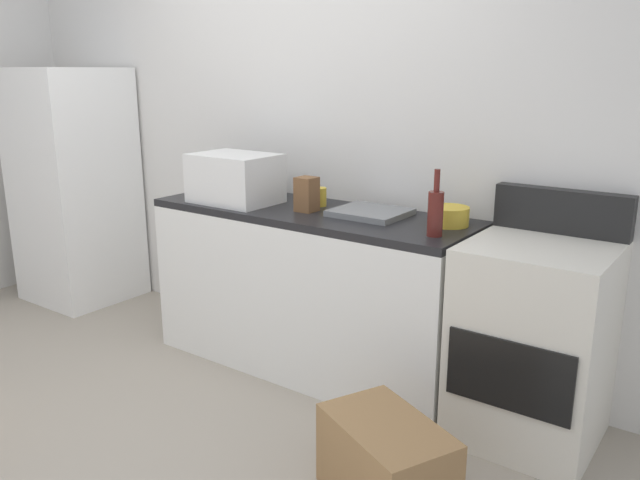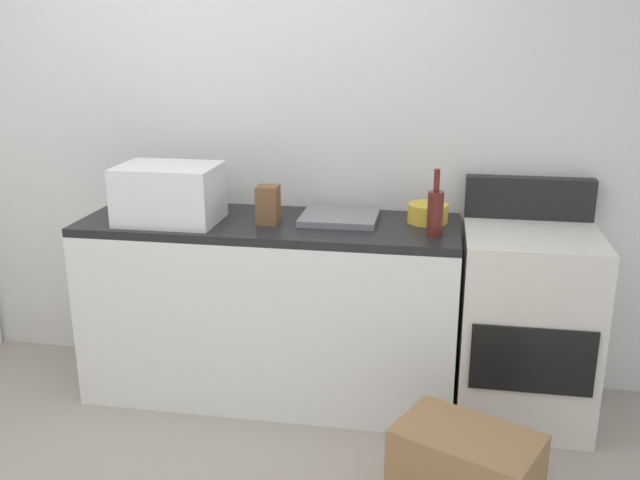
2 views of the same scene
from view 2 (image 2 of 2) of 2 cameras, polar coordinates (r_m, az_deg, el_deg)
wall_back at (r=3.66m, az=-7.64°, el=9.27°), size 5.00×0.10×2.60m
kitchen_counter at (r=3.47m, az=-4.05°, el=-5.60°), size 1.80×0.60×0.90m
stove_oven at (r=3.41m, az=16.46°, el=-6.45°), size 0.60×0.61×1.10m
microwave at (r=3.35m, az=-12.23°, el=3.74°), size 0.46×0.34×0.27m
sink_basin at (r=3.32m, az=1.61°, el=1.87°), size 0.36×0.32×0.03m
wine_bottle at (r=3.08m, az=9.41°, el=2.29°), size 0.07×0.07×0.30m
coffee_mug at (r=3.41m, az=-4.10°, el=2.85°), size 0.08×0.08×0.10m
knife_block at (r=3.26m, az=-4.28°, el=2.90°), size 0.10×0.10×0.18m
mixing_bowl at (r=3.32m, az=8.82°, el=2.19°), size 0.19×0.19×0.09m
cardboard_box_medium at (r=2.82m, az=11.80°, el=-18.14°), size 0.61×0.51×0.34m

